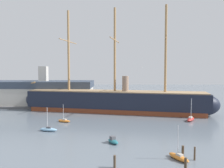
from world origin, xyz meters
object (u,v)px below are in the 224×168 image
sailboat_alongside_stern (191,119)px  mooring_piling_left_pair (186,164)px  sailboat_distant_centre (130,105)px  dockside_warehouse_left (40,93)px  sailboat_mid_left (48,129)px  mooring_piling_midwater (195,154)px  mooring_piling_right_pair (115,162)px  sailboat_foreground_right (179,157)px  tall_ship (115,101)px  sailboat_alongside_bow (64,121)px  seagull_in_flight (141,67)px  mooring_piling_nearest (183,153)px  motorboat_near_centre (113,141)px

sailboat_alongside_stern → mooring_piling_left_pair: 34.15m
sailboat_distant_centre → dockside_warehouse_left: bearing=178.8°
sailboat_mid_left → mooring_piling_midwater: size_ratio=2.62×
mooring_piling_right_pair → dockside_warehouse_left: 66.69m
mooring_piling_left_pair → mooring_piling_midwater: bearing=55.7°
sailboat_foreground_right → tall_ship: bearing=103.7°
sailboat_alongside_bow → seagull_in_flight: seagull_in_flight is taller
sailboat_alongside_stern → seagull_in_flight: 23.50m
sailboat_distant_centre → sailboat_alongside_stern: bearing=-60.6°
mooring_piling_nearest → seagull_in_flight: seagull_in_flight is taller
sailboat_alongside_stern → mooring_piling_right_pair: sailboat_alongside_stern is taller
mooring_piling_nearest → dockside_warehouse_left: dockside_warehouse_left is taller
motorboat_near_centre → mooring_piling_nearest: bearing=-35.2°
sailboat_foreground_right → dockside_warehouse_left: (-40.90, 56.05, 4.52)m
mooring_piling_nearest → dockside_warehouse_left: (-41.61, 55.87, 3.87)m
tall_ship → sailboat_alongside_bow: tall_ship is taller
mooring_piling_left_pair → sailboat_foreground_right: bearing=87.2°
mooring_piling_right_pair → dockside_warehouse_left: dockside_warehouse_left is taller
sailboat_alongside_bow → mooring_piling_midwater: 37.51m
motorboat_near_centre → sailboat_alongside_stern: bearing=42.1°
dockside_warehouse_left → mooring_piling_nearest: bearing=-53.3°
sailboat_alongside_bow → mooring_piling_midwater: (26.77, -26.26, 0.67)m
sailboat_mid_left → mooring_piling_right_pair: 25.27m
tall_ship → mooring_piling_left_pair: 46.86m
sailboat_alongside_stern → mooring_piling_nearest: 29.81m
tall_ship → mooring_piling_left_pair: size_ratio=37.39×
motorboat_near_centre → mooring_piling_left_pair: mooring_piling_left_pair is taller
motorboat_near_centre → mooring_piling_left_pair: bearing=-49.7°
mooring_piling_midwater → seagull_in_flight: (-6.46, 17.95, 14.03)m
mooring_piling_nearest → mooring_piling_midwater: 1.83m
tall_ship → mooring_piling_nearest: 42.90m
tall_ship → sailboat_foreground_right: bearing=-76.3°
motorboat_near_centre → seagull_in_flight: (6.63, 9.66, 14.65)m
tall_ship → mooring_piling_right_pair: size_ratio=38.80×
mooring_piling_right_pair → mooring_piling_midwater: bearing=12.8°
sailboat_foreground_right → seagull_in_flight: 23.40m
sailboat_foreground_right → sailboat_alongside_stern: sailboat_alongside_stern is taller
seagull_in_flight → dockside_warehouse_left: bearing=134.0°
sailboat_alongside_stern → sailboat_distant_centre: 31.29m
motorboat_near_centre → mooring_piling_left_pair: (10.39, -12.25, 0.50)m
sailboat_mid_left → sailboat_distant_centre: 44.28m
mooring_piling_left_pair → sailboat_alongside_bow: bearing=128.5°
tall_ship → sailboat_alongside_bow: bearing=-132.4°
tall_ship → seagull_in_flight: 27.04m
sailboat_foreground_right → seagull_in_flight: bearing=102.5°
sailboat_alongside_stern → sailboat_mid_left: bearing=-163.3°
sailboat_alongside_bow → mooring_piling_midwater: size_ratio=2.28×
mooring_piling_midwater → mooring_piling_right_pair: bearing=-167.2°
mooring_piling_midwater → tall_ship: bearing=106.9°
sailboat_foreground_right → motorboat_near_centre: 13.36m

